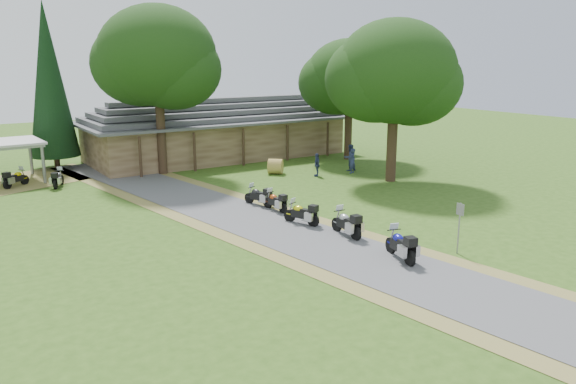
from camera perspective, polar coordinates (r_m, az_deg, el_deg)
ground at (r=23.96m, az=5.55°, el=-6.10°), size 120.00×120.00×0.00m
driveway at (r=26.76m, az=-0.66°, el=-3.92°), size 51.95×51.95×0.00m
lodge at (r=46.53m, az=-7.26°, el=6.53°), size 21.40×9.40×4.90m
motorcycle_row_a at (r=23.24m, az=11.34°, el=-5.16°), size 1.15×2.08×1.36m
motorcycle_row_b at (r=25.91m, az=5.94°, el=-3.05°), size 0.77×1.98×1.32m
motorcycle_row_c at (r=27.55m, az=1.36°, el=-2.07°), size 1.18×1.89×1.23m
motorcycle_row_d at (r=29.95m, az=-1.30°, el=-0.87°), size 0.71×1.74×1.16m
motorcycle_row_e at (r=31.11m, az=-3.03°, el=-0.31°), size 1.07×1.83×1.19m
motorcycle_carport_a at (r=39.55m, az=-25.93°, el=1.34°), size 1.77×1.54×1.22m
motorcycle_carport_b at (r=38.49m, az=-22.32°, el=1.36°), size 1.29×1.79×1.18m
person_a at (r=40.03m, az=6.53°, el=3.38°), size 0.72×0.64×2.08m
person_b at (r=40.88m, az=6.32°, el=3.73°), size 0.68×0.52×2.26m
person_c at (r=38.78m, az=2.97°, el=2.98°), size 0.62×0.66×1.88m
hay_bale at (r=39.60m, az=-1.28°, el=2.62°), size 1.45×1.45×1.07m
sign_post at (r=24.40m, az=16.97°, el=-3.57°), size 0.39×0.07×2.19m
oak_lodge_left at (r=39.98m, az=-13.04°, el=11.10°), size 8.02×8.02×13.14m
oak_lodge_right at (r=45.21m, az=6.23°, el=9.93°), size 7.02×7.02×10.52m
oak_driveway at (r=37.27m, az=10.73°, el=9.83°), size 7.84×7.84×11.55m
cedar_near at (r=44.53m, az=-23.05°, el=9.89°), size 3.48×3.48×12.04m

